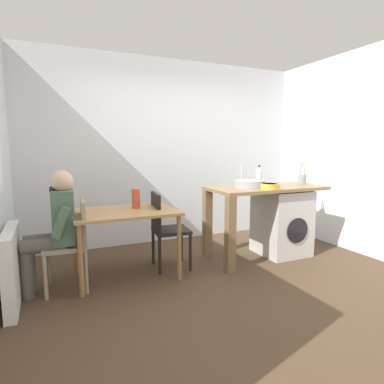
% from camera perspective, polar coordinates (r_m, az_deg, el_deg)
% --- Properties ---
extents(ground_plane, '(5.46, 5.46, 0.00)m').
position_cam_1_polar(ground_plane, '(3.63, 5.78, -15.18)').
color(ground_plane, '#4C3826').
extents(wall_back, '(4.60, 0.10, 2.70)m').
position_cam_1_polar(wall_back, '(4.93, -4.21, 7.06)').
color(wall_back, silver).
rests_on(wall_back, ground_plane).
extents(wall_counter_side, '(0.10, 3.80, 2.70)m').
position_cam_1_polar(wall_counter_side, '(4.79, 29.10, 6.08)').
color(wall_counter_side, silver).
rests_on(wall_counter_side, ground_plane).
extents(radiator, '(0.10, 0.80, 0.70)m').
position_cam_1_polar(radiator, '(3.38, -29.19, -11.56)').
color(radiator, white).
rests_on(radiator, ground_plane).
extents(dining_table, '(1.10, 0.76, 0.74)m').
position_cam_1_polar(dining_table, '(3.59, -11.75, -4.75)').
color(dining_table, tan).
rests_on(dining_table, ground_plane).
extents(chair_person_seat, '(0.43, 0.43, 0.90)m').
position_cam_1_polar(chair_person_seat, '(3.45, -20.28, -7.91)').
color(chair_person_seat, gray).
rests_on(chair_person_seat, ground_plane).
extents(chair_opposite, '(0.44, 0.44, 0.90)m').
position_cam_1_polar(chair_opposite, '(3.80, -4.81, -6.01)').
color(chair_opposite, black).
rests_on(chair_opposite, ground_plane).
extents(seated_person, '(0.51, 0.52, 1.20)m').
position_cam_1_polar(seated_person, '(3.42, -23.12, -5.38)').
color(seated_person, '#595651').
rests_on(seated_person, ground_plane).
extents(kitchen_counter, '(1.50, 0.68, 0.92)m').
position_cam_1_polar(kitchen_counter, '(4.14, 10.62, -1.38)').
color(kitchen_counter, olive).
rests_on(kitchen_counter, ground_plane).
extents(washing_machine, '(0.60, 0.61, 0.86)m').
position_cam_1_polar(washing_machine, '(4.49, 15.53, -5.14)').
color(washing_machine, silver).
rests_on(washing_machine, ground_plane).
extents(sink_basin, '(0.38, 0.38, 0.09)m').
position_cam_1_polar(sink_basin, '(4.09, 10.09, 1.39)').
color(sink_basin, '#9EA0A5').
rests_on(sink_basin, kitchen_counter).
extents(tap, '(0.02, 0.02, 0.28)m').
position_cam_1_polar(tap, '(4.23, 8.76, 2.93)').
color(tap, '#B2B2B7').
rests_on(tap, kitchen_counter).
extents(bottle_tall_green, '(0.08, 0.08, 0.26)m').
position_cam_1_polar(bottle_tall_green, '(4.42, 11.76, 2.79)').
color(bottle_tall_green, silver).
rests_on(bottle_tall_green, kitchen_counter).
extents(mixing_bowl, '(0.24, 0.24, 0.07)m').
position_cam_1_polar(mixing_bowl, '(4.02, 13.53, 1.06)').
color(mixing_bowl, gold).
rests_on(mixing_bowl, kitchen_counter).
extents(utensil_crock, '(0.11, 0.11, 0.30)m').
position_cam_1_polar(utensil_crock, '(4.68, 18.86, 2.20)').
color(utensil_crock, gray).
rests_on(utensil_crock, kitchen_counter).
extents(vase, '(0.09, 0.09, 0.22)m').
position_cam_1_polar(vase, '(3.68, -9.89, -1.12)').
color(vase, '#D84C38').
rests_on(vase, dining_table).
extents(scissors, '(0.15, 0.06, 0.01)m').
position_cam_1_polar(scissors, '(4.14, 13.30, 0.80)').
color(scissors, '#B2B2B7').
rests_on(scissors, kitchen_counter).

